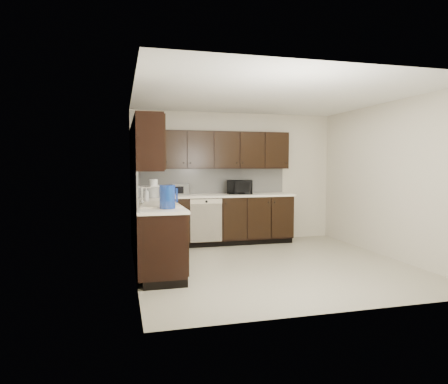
# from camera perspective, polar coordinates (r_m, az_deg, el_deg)

# --- Properties ---
(floor) EXTENTS (4.00, 4.00, 0.00)m
(floor) POSITION_cam_1_polar(r_m,az_deg,el_deg) (6.13, 6.79, -10.24)
(floor) COLOR #AAA48C
(floor) RESTS_ON ground
(ceiling) EXTENTS (4.00, 4.00, 0.00)m
(ceiling) POSITION_cam_1_polar(r_m,az_deg,el_deg) (6.03, 7.00, 13.46)
(ceiling) COLOR white
(ceiling) RESTS_ON wall_back
(wall_back) EXTENTS (4.00, 0.02, 2.50)m
(wall_back) POSITION_cam_1_polar(r_m,az_deg,el_deg) (7.85, 1.53, 2.13)
(wall_back) COLOR beige
(wall_back) RESTS_ON floor
(wall_left) EXTENTS (0.02, 4.00, 2.50)m
(wall_left) POSITION_cam_1_polar(r_m,az_deg,el_deg) (5.54, -12.74, 1.25)
(wall_left) COLOR beige
(wall_left) RESTS_ON floor
(wall_right) EXTENTS (0.02, 4.00, 2.50)m
(wall_right) POSITION_cam_1_polar(r_m,az_deg,el_deg) (6.94, 22.46, 1.58)
(wall_right) COLOR beige
(wall_right) RESTS_ON floor
(wall_front) EXTENTS (4.00, 0.02, 2.50)m
(wall_front) POSITION_cam_1_polar(r_m,az_deg,el_deg) (4.16, 17.04, 0.30)
(wall_front) COLOR beige
(wall_front) RESTS_ON floor
(lower_cabinets) EXTENTS (3.00, 2.80, 0.90)m
(lower_cabinets) POSITION_cam_1_polar(r_m,az_deg,el_deg) (6.83, -4.55, -5.21)
(lower_cabinets) COLOR black
(lower_cabinets) RESTS_ON floor
(countertop) EXTENTS (3.03, 2.83, 0.04)m
(countertop) POSITION_cam_1_polar(r_m,az_deg,el_deg) (6.77, -4.59, -0.98)
(countertop) COLOR white
(countertop) RESTS_ON lower_cabinets
(backsplash) EXTENTS (3.00, 2.80, 0.48)m
(backsplash) POSITION_cam_1_polar(r_m,az_deg,el_deg) (6.93, -6.61, 1.28)
(backsplash) COLOR #B7B7B3
(backsplash) RESTS_ON countertop
(upper_cabinets) EXTENTS (3.00, 2.80, 0.70)m
(upper_cabinets) POSITION_cam_1_polar(r_m,az_deg,el_deg) (6.83, -5.55, 6.20)
(upper_cabinets) COLOR black
(upper_cabinets) RESTS_ON wall_back
(dishwasher) EXTENTS (0.58, 0.04, 0.78)m
(dishwasher) POSITION_cam_1_polar(r_m,az_deg,el_deg) (7.16, -2.56, -3.70)
(dishwasher) COLOR beige
(dishwasher) RESTS_ON lower_cabinets
(sink) EXTENTS (0.54, 0.82, 0.42)m
(sink) POSITION_cam_1_polar(r_m,az_deg,el_deg) (5.58, -9.39, -2.49)
(sink) COLOR beige
(sink) RESTS_ON countertop
(microwave) EXTENTS (0.55, 0.44, 0.26)m
(microwave) POSITION_cam_1_polar(r_m,az_deg,el_deg) (7.58, 2.25, 0.71)
(microwave) COLOR black
(microwave) RESTS_ON countertop
(soap_bottle_a) EXTENTS (0.10, 0.10, 0.21)m
(soap_bottle_a) POSITION_cam_1_polar(r_m,az_deg,el_deg) (6.06, -8.69, -0.41)
(soap_bottle_a) COLOR gray
(soap_bottle_a) RESTS_ON countertop
(soap_bottle_b) EXTENTS (0.09, 0.09, 0.21)m
(soap_bottle_b) POSITION_cam_1_polar(r_m,az_deg,el_deg) (6.20, -11.03, -0.34)
(soap_bottle_b) COLOR gray
(soap_bottle_b) RESTS_ON countertop
(toaster_oven) EXTENTS (0.37, 0.31, 0.20)m
(toaster_oven) POSITION_cam_1_polar(r_m,az_deg,el_deg) (7.37, -6.19, 0.34)
(toaster_oven) COLOR #A9A9AB
(toaster_oven) RESTS_ON countertop
(storage_bin) EXTENTS (0.51, 0.39, 0.19)m
(storage_bin) POSITION_cam_1_polar(r_m,az_deg,el_deg) (6.92, -10.20, 0.04)
(storage_bin) COLOR white
(storage_bin) RESTS_ON countertop
(blue_pitcher) EXTENTS (0.23, 0.23, 0.30)m
(blue_pitcher) POSITION_cam_1_polar(r_m,az_deg,el_deg) (5.13, -8.09, -0.68)
(blue_pitcher) COLOR #10329A
(blue_pitcher) RESTS_ON countertop
(teal_tumbler) EXTENTS (0.12, 0.12, 0.22)m
(teal_tumbler) POSITION_cam_1_polar(r_m,az_deg,el_deg) (5.97, -7.84, -0.40)
(teal_tumbler) COLOR #0B7E72
(teal_tumbler) RESTS_ON countertop
(paper_towel_roll) EXTENTS (0.18, 0.18, 0.31)m
(paper_towel_roll) POSITION_cam_1_polar(r_m,az_deg,el_deg) (6.92, -10.03, 0.52)
(paper_towel_roll) COLOR white
(paper_towel_roll) RESTS_ON countertop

